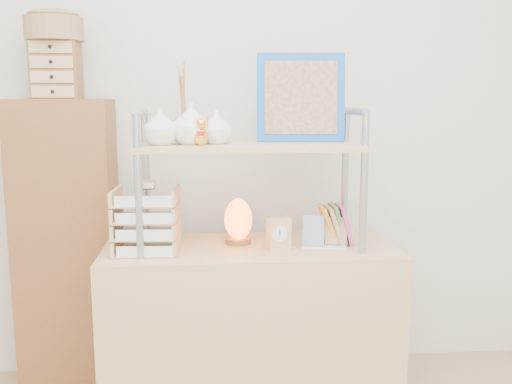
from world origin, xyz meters
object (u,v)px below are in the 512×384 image
desk (250,332)px  salt_lamp (238,221)px  cabinet (67,245)px  letter_tray (147,224)px

desk → salt_lamp: salt_lamp is taller
cabinet → salt_lamp: bearing=-20.1°
salt_lamp → cabinet: bearing=157.6°
salt_lamp → letter_tray: bearing=-163.8°
cabinet → salt_lamp: size_ratio=7.01×
letter_tray → salt_lamp: (0.37, 0.11, -0.02)m
desk → salt_lamp: 0.48m
desk → cabinet: bearing=155.9°
letter_tray → salt_lamp: 0.38m
cabinet → salt_lamp: 0.86m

